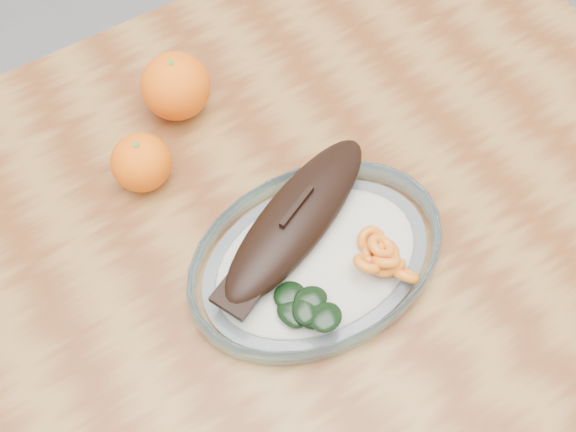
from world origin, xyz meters
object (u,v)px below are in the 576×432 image
at_px(orange_left, 176,86).
at_px(orange_right, 141,162).
at_px(dining_table, 245,287).
at_px(plated_meal, 316,254).

distance_m(orange_left, orange_right, 0.11).
bearing_deg(orange_left, dining_table, -99.97).
relative_size(dining_table, plated_meal, 2.17).
xyz_separation_m(dining_table, orange_left, (0.04, 0.22, 0.14)).
relative_size(plated_meal, orange_right, 7.70).
height_order(orange_left, orange_right, orange_left).
distance_m(dining_table, orange_left, 0.27).
xyz_separation_m(dining_table, plated_meal, (0.06, -0.06, 0.12)).
height_order(dining_table, plated_meal, plated_meal).
relative_size(plated_meal, orange_left, 6.35).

